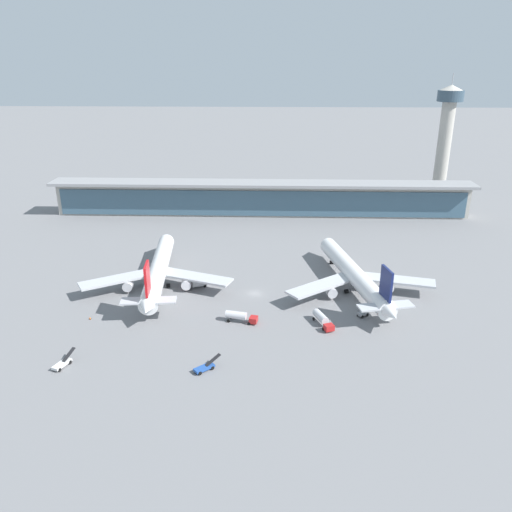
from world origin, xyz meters
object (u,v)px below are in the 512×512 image
(control_tower, at_px, (446,133))
(service_truck_mid_apron_red, at_px, (322,319))
(service_truck_on_taxiway_blue, at_px, (205,367))
(service_truck_at_far_stand_red, at_px, (240,316))
(service_truck_by_tail_red, at_px, (197,282))
(safety_cone_alpha, at_px, (90,318))
(airliner_left_stand, at_px, (158,271))
(airliner_centre_stand, at_px, (355,275))
(service_truck_under_wing_white, at_px, (62,363))
(service_truck_near_nose_grey, at_px, (363,313))

(control_tower, bearing_deg, service_truck_mid_apron_red, -117.65)
(service_truck_on_taxiway_blue, height_order, service_truck_at_far_stand_red, service_truck_at_far_stand_red)
(service_truck_by_tail_red, relative_size, safety_cone_alpha, 10.90)
(service_truck_by_tail_red, bearing_deg, service_truck_on_taxiway_blue, -79.47)
(airliner_left_stand, xyz_separation_m, safety_cone_alpha, (-14.11, -21.97, -4.68))
(service_truck_by_tail_red, bearing_deg, airliner_centre_stand, -0.77)
(service_truck_mid_apron_red, relative_size, control_tower, 0.15)
(airliner_left_stand, bearing_deg, service_truck_under_wing_white, -106.04)
(airliner_centre_stand, relative_size, safety_cone_alpha, 84.50)
(service_truck_under_wing_white, bearing_deg, service_truck_near_nose_grey, 20.11)
(service_truck_near_nose_grey, bearing_deg, control_tower, 65.59)
(service_truck_at_far_stand_red, bearing_deg, service_truck_mid_apron_red, -2.21)
(service_truck_at_far_stand_red, height_order, safety_cone_alpha, service_truck_at_far_stand_red)
(airliner_centre_stand, xyz_separation_m, service_truck_under_wing_white, (-72.30, -42.99, -4.19))
(airliner_centre_stand, distance_m, service_truck_mid_apron_red, 24.66)
(service_truck_near_nose_grey, relative_size, service_truck_at_far_stand_red, 0.37)
(airliner_left_stand, bearing_deg, service_truck_mid_apron_red, -25.48)
(service_truck_by_tail_red, bearing_deg, service_truck_mid_apron_red, -31.44)
(airliner_centre_stand, bearing_deg, service_truck_under_wing_white, -149.26)
(safety_cone_alpha, bearing_deg, airliner_left_stand, 57.29)
(control_tower, bearing_deg, service_truck_at_far_stand_red, -124.82)
(service_truck_mid_apron_red, xyz_separation_m, safety_cone_alpha, (-62.26, 0.98, -1.39))
(service_truck_mid_apron_red, bearing_deg, service_truck_at_far_stand_red, 177.79)
(service_truck_near_nose_grey, bearing_deg, service_truck_mid_apron_red, -155.93)
(service_truck_near_nose_grey, relative_size, service_truck_on_taxiway_blue, 0.55)
(service_truck_under_wing_white, relative_size, service_truck_on_taxiway_blue, 1.13)
(airliner_left_stand, relative_size, service_truck_by_tail_red, 7.82)
(service_truck_near_nose_grey, bearing_deg, airliner_left_stand, 163.33)
(control_tower, relative_size, safety_cone_alpha, 84.03)
(airliner_left_stand, height_order, control_tower, control_tower)
(service_truck_on_taxiway_blue, bearing_deg, airliner_centre_stand, 47.62)
(airliner_centre_stand, height_order, service_truck_under_wing_white, airliner_centre_stand)
(airliner_left_stand, bearing_deg, service_truck_near_nose_grey, -16.67)
(service_truck_by_tail_red, bearing_deg, safety_cone_alpha, -140.53)
(control_tower, bearing_deg, service_truck_near_nose_grey, -114.41)
(airliner_left_stand, relative_size, service_truck_at_far_stand_red, 6.71)
(safety_cone_alpha, bearing_deg, service_truck_near_nose_grey, 3.21)
(service_truck_at_far_stand_red, distance_m, safety_cone_alpha, 40.52)
(service_truck_by_tail_red, bearing_deg, service_truck_at_far_stand_red, -55.63)
(service_truck_on_taxiway_blue, xyz_separation_m, control_tower, (96.45, 152.07, 31.42))
(service_truck_mid_apron_red, distance_m, safety_cone_alpha, 62.28)
(service_truck_under_wing_white, xyz_separation_m, service_truck_on_taxiway_blue, (32.67, -0.44, 0.00))
(service_truck_under_wing_white, height_order, control_tower, control_tower)
(service_truck_on_taxiway_blue, bearing_deg, safety_cone_alpha, 146.19)
(airliner_left_stand, distance_m, service_truck_on_taxiway_blue, 49.18)
(service_truck_mid_apron_red, bearing_deg, service_truck_by_tail_red, 148.56)
(service_truck_mid_apron_red, distance_m, control_tower, 150.17)
(airliner_left_stand, xyz_separation_m, service_truck_under_wing_white, (-12.74, -44.33, -4.19))
(service_truck_mid_apron_red, bearing_deg, safety_cone_alpha, 179.10)
(service_truck_under_wing_white, xyz_separation_m, service_truck_at_far_stand_red, (39.13, 22.22, 0.90))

